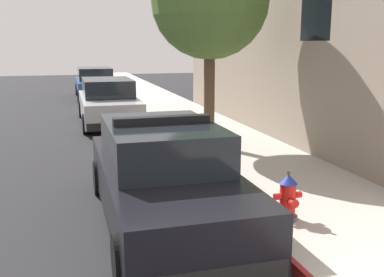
# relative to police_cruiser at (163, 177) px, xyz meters

# --- Properties ---
(sidewalk_pavement) EXTENTS (2.96, 60.00, 0.15)m
(sidewalk_pavement) POSITION_rel_police_cruiser_xyz_m (2.71, 5.75, -0.67)
(sidewalk_pavement) COLOR #ADA89E
(sidewalk_pavement) RESTS_ON ground
(curb_painted_edge) EXTENTS (0.08, 60.00, 0.15)m
(curb_painted_edge) POSITION_rel_police_cruiser_xyz_m (1.19, 5.75, -0.67)
(curb_painted_edge) COLOR maroon
(curb_painted_edge) RESTS_ON ground
(police_cruiser) EXTENTS (1.94, 4.84, 1.68)m
(police_cruiser) POSITION_rel_police_cruiser_xyz_m (0.00, 0.00, 0.00)
(police_cruiser) COLOR black
(police_cruiser) RESTS_ON ground
(parked_car_silver_ahead) EXTENTS (1.94, 4.84, 1.56)m
(parked_car_silver_ahead) POSITION_rel_police_cruiser_xyz_m (0.03, 9.31, -0.00)
(parked_car_silver_ahead) COLOR #B2B5BA
(parked_car_silver_ahead) RESTS_ON ground
(parked_car_dark_far) EXTENTS (1.94, 4.84, 1.56)m
(parked_car_dark_far) POSITION_rel_police_cruiser_xyz_m (0.10, 17.12, -0.00)
(parked_car_dark_far) COLOR navy
(parked_car_dark_far) RESTS_ON ground
(fire_hydrant) EXTENTS (0.44, 0.40, 0.76)m
(fire_hydrant) POSITION_rel_police_cruiser_xyz_m (1.75, -0.76, -0.24)
(fire_hydrant) COLOR #4C4C51
(fire_hydrant) RESTS_ON sidewalk_pavement
(street_tree) EXTENTS (2.92, 2.92, 5.13)m
(street_tree) POSITION_rel_police_cruiser_xyz_m (2.14, 4.35, 3.06)
(street_tree) COLOR brown
(street_tree) RESTS_ON sidewalk_pavement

